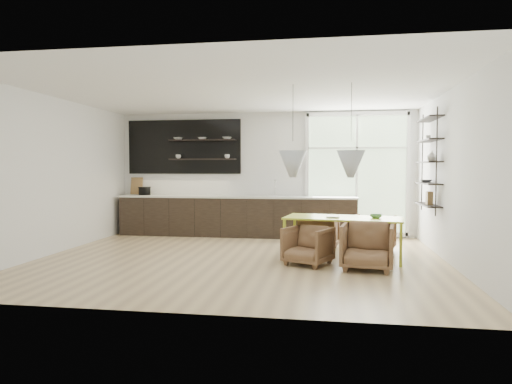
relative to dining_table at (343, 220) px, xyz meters
name	(u,v)px	position (x,y,z in m)	size (l,w,h in m)	color
room	(280,175)	(-1.19, 0.76, 0.78)	(7.02, 6.01, 2.91)	#D0B482
kitchen_run	(232,210)	(-2.47, 2.35, -0.08)	(5.54, 0.69, 2.75)	black
right_shelving	(429,165)	(1.58, 0.84, 0.97)	(0.26, 1.22, 1.90)	black
dining_table	(343,220)	(0.00, 0.00, 0.00)	(2.12, 1.19, 0.73)	#B6C527
armchair_back_left	(319,233)	(-0.44, 0.88, -0.35)	(0.70, 0.72, 0.66)	brown
armchair_back_right	(373,233)	(0.58, 0.76, -0.33)	(0.75, 0.78, 0.71)	brown
armchair_front_left	(308,246)	(-0.59, -0.58, -0.37)	(0.68, 0.69, 0.63)	brown
armchair_front_right	(367,246)	(0.34, -0.81, -0.32)	(0.78, 0.80, 0.73)	brown
wire_stool	(291,243)	(-0.91, -0.16, -0.40)	(0.35, 0.35, 0.44)	black
table_book	(327,216)	(-0.29, -0.04, 0.06)	(0.21, 0.29, 0.03)	white
table_bowl	(376,216)	(0.54, -0.06, 0.08)	(0.21, 0.21, 0.06)	#518B55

